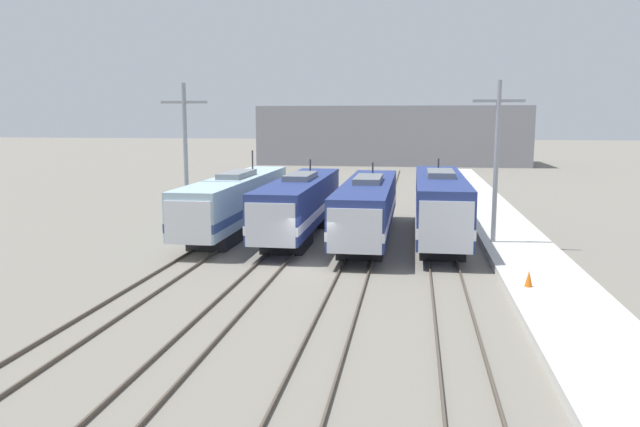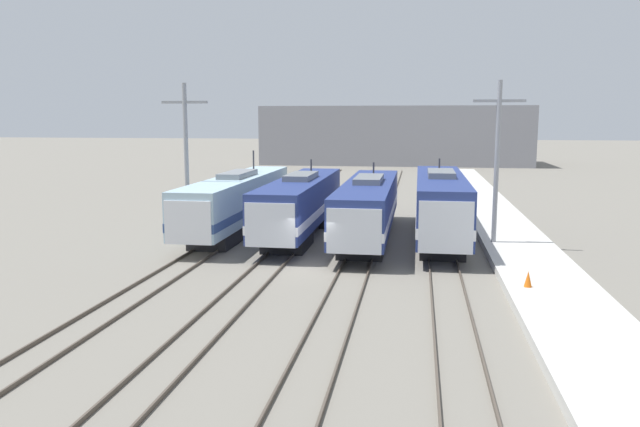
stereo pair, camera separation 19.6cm
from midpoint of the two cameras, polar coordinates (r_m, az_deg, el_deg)
ground_plane at (r=31.46m, az=-0.61°, el=-5.05°), size 400.00×400.00×0.00m
rail_pair_far_left at (r=33.15m, az=-11.94°, el=-4.40°), size 1.51×120.00×0.15m
rail_pair_center_left at (r=31.87m, az=-4.52°, el=-4.76°), size 1.51×120.00×0.15m
rail_pair_center_right at (r=31.17m, az=3.39°, el=-5.06°), size 1.51×120.00×0.15m
rail_pair_far_right at (r=31.07m, az=11.51°, el=-5.27°), size 1.51×120.00×0.15m
locomotive_far_left at (r=41.27m, az=-7.56°, el=1.09°), size 2.80×18.55×5.19m
locomotive_center_left at (r=39.62m, az=-1.72°, el=0.83°), size 2.89×17.29×4.66m
locomotive_center_right at (r=38.47m, az=4.55°, el=0.53°), size 2.95×17.95×4.53m
locomotive_far_right at (r=38.52m, az=11.10°, el=0.69°), size 2.91×16.69×4.84m
catenary_tower_left at (r=39.14m, az=-11.99°, el=5.10°), size 2.88×0.27×9.60m
catenary_tower_right at (r=36.85m, az=16.02°, el=4.74°), size 2.88×0.27×9.60m
platform at (r=31.55m, az=19.55°, el=-5.13°), size 4.00×120.00×0.42m
traffic_cone at (r=27.91m, az=18.68°, el=-5.69°), size 0.33×0.33×0.69m
depot_building at (r=106.17m, az=6.95°, el=7.13°), size 43.12×15.90×9.46m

